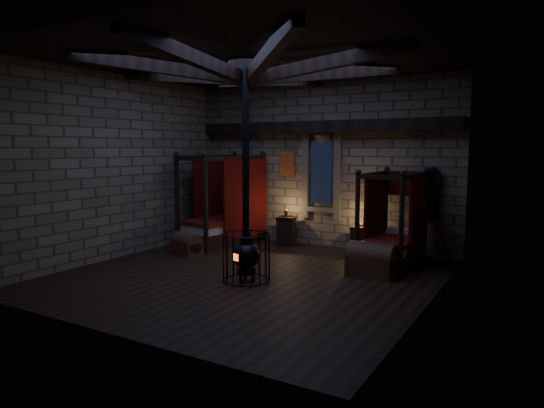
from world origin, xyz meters
The scene contains 8 objects.
room centered at (0.00, 0.09, 3.74)m, with size 7.02×7.02×4.29m.
bed_left centered at (-2.36, 2.48, 0.57)m, with size 1.52×2.38×2.32m.
bed_right centered at (2.20, 2.40, 0.49)m, with size 1.05×1.94×2.00m.
trunk_left centered at (-2.30, 0.87, 0.24)m, with size 0.82×0.64×0.54m.
trunk_right centered at (2.12, 1.25, 0.30)m, with size 0.94×0.61×0.68m.
nightstand_left centered at (-0.80, 3.05, 0.39)m, with size 0.56×0.54×0.92m.
nightstand_right centered at (1.17, 3.09, 0.34)m, with size 0.47×0.46×0.71m.
stove centered at (0.21, -0.37, 0.59)m, with size 0.91×0.91×4.05m.
Camera 1 is at (5.16, -7.88, 2.53)m, focal length 32.00 mm.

